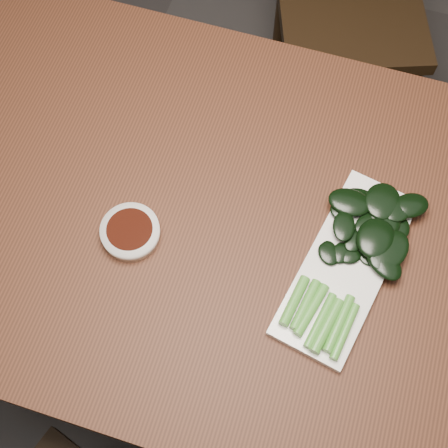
% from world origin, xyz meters
% --- Properties ---
extents(ground, '(6.00, 6.00, 0.00)m').
position_xyz_m(ground, '(0.00, 0.00, 0.00)').
color(ground, '#322F2F').
rests_on(ground, ground).
extents(table, '(1.40, 0.80, 0.75)m').
position_xyz_m(table, '(0.00, 0.00, 0.68)').
color(table, '#472314').
rests_on(table, ground).
extents(sauce_bowl, '(0.10, 0.10, 0.03)m').
position_xyz_m(sauce_bowl, '(-0.15, -0.08, 0.76)').
color(sauce_bowl, white).
rests_on(sauce_bowl, table).
extents(serving_plate, '(0.19, 0.35, 0.01)m').
position_xyz_m(serving_plate, '(0.21, -0.03, 0.76)').
color(serving_plate, white).
rests_on(serving_plate, table).
extents(gai_lan, '(0.20, 0.33, 0.02)m').
position_xyz_m(gai_lan, '(0.23, 0.01, 0.78)').
color(gai_lan, '#539F37').
rests_on(gai_lan, serving_plate).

